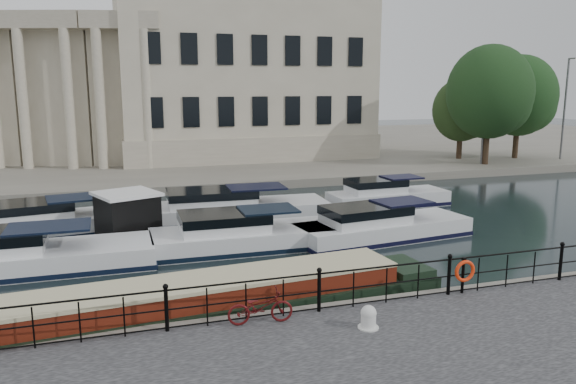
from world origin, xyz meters
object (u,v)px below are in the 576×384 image
object	(u,v)px
life_ring_post	(465,272)
harbour_hut	(128,219)
narrowboat	(187,310)
mooring_bollard	(368,318)
bicycle	(260,307)

from	to	relation	value
life_ring_post	harbour_hut	bearing A→B (deg)	129.83
life_ring_post	narrowboat	bearing A→B (deg)	167.76
mooring_bollard	life_ring_post	xyz separation A→B (m)	(3.66, 1.28, 0.39)
bicycle	narrowboat	bearing A→B (deg)	46.01
life_ring_post	harbour_hut	xyz separation A→B (m)	(-8.97, 10.75, -0.27)
bicycle	life_ring_post	bearing A→B (deg)	-83.20
bicycle	life_ring_post	distance (m)	6.16
harbour_hut	mooring_bollard	bearing A→B (deg)	-87.13
mooring_bollard	life_ring_post	world-z (taller)	life_ring_post
life_ring_post	narrowboat	size ratio (longest dim) A/B	0.07
narrowboat	life_ring_post	bearing A→B (deg)	-17.19
life_ring_post	harbour_hut	distance (m)	14.00
life_ring_post	harbour_hut	world-z (taller)	harbour_hut
mooring_bollard	bicycle	bearing A→B (deg)	156.16
life_ring_post	narrowboat	distance (m)	7.99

